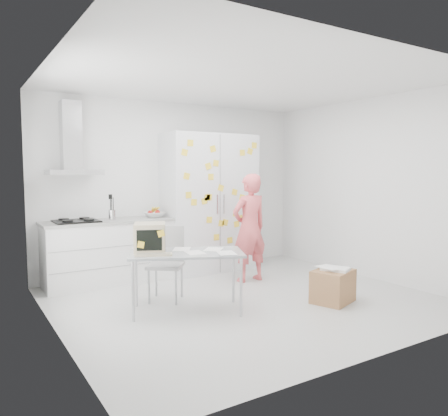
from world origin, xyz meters
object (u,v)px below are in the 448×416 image
person (250,228)px  desk (163,245)px  chair (167,258)px  cardboard_box (333,286)px

person → desk: person is taller
chair → cardboard_box: bearing=2.4°
person → chair: size_ratio=1.72×
person → chair: (-1.41, -0.19, -0.27)m
desk → chair: 0.55m
chair → person: bearing=45.8°
person → cardboard_box: bearing=99.2°
cardboard_box → desk: bearing=157.9°
person → cardboard_box: size_ratio=2.62×
desk → chair: (0.24, 0.43, -0.26)m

